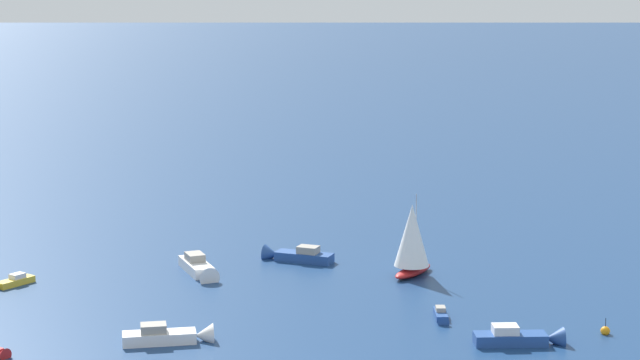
{
  "coord_description": "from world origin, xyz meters",
  "views": [
    {
      "loc": [
        -80.15,
        -77.08,
        40.66
      ],
      "look_at": [
        0.0,
        0.0,
        20.4
      ],
      "focal_mm": 62.84,
      "sensor_mm": 36.0,
      "label": 1
    }
  ],
  "objects_px": {
    "sailboat_inshore": "(412,239)",
    "motorboat_trailing": "(295,255)",
    "motorboat_outer_ring_d": "(199,268)",
    "marker_buoy": "(605,331)",
    "motorboat_mid_cluster": "(441,316)",
    "motorboat_outer_ring_c": "(172,336)",
    "motorboat_ahead": "(523,338)",
    "motorboat_far_stbd": "(10,283)"
  },
  "relations": [
    {
      "from": "motorboat_far_stbd",
      "to": "motorboat_outer_ring_c",
      "type": "height_order",
      "value": "motorboat_outer_ring_c"
    },
    {
      "from": "motorboat_trailing",
      "to": "motorboat_mid_cluster",
      "type": "distance_m",
      "value": 33.53
    },
    {
      "from": "motorboat_far_stbd",
      "to": "motorboat_outer_ring_d",
      "type": "xyz_separation_m",
      "value": [
        21.58,
        -13.39,
        0.34
      ]
    },
    {
      "from": "sailboat_inshore",
      "to": "motorboat_ahead",
      "type": "relative_size",
      "value": 1.25
    },
    {
      "from": "motorboat_outer_ring_d",
      "to": "motorboat_ahead",
      "type": "bearing_deg",
      "value": -83.37
    },
    {
      "from": "motorboat_mid_cluster",
      "to": "marker_buoy",
      "type": "bearing_deg",
      "value": -63.6
    },
    {
      "from": "motorboat_mid_cluster",
      "to": "marker_buoy",
      "type": "distance_m",
      "value": 19.19
    },
    {
      "from": "sailboat_inshore",
      "to": "motorboat_outer_ring_d",
      "type": "distance_m",
      "value": 29.68
    },
    {
      "from": "motorboat_outer_ring_c",
      "to": "motorboat_trailing",
      "type": "bearing_deg",
      "value": 24.42
    },
    {
      "from": "motorboat_outer_ring_d",
      "to": "marker_buoy",
      "type": "distance_m",
      "value": 56.24
    },
    {
      "from": "sailboat_inshore",
      "to": "marker_buoy",
      "type": "xyz_separation_m",
      "value": [
        -4.33,
        -32.35,
        -4.78
      ]
    },
    {
      "from": "motorboat_trailing",
      "to": "marker_buoy",
      "type": "relative_size",
      "value": 5.07
    },
    {
      "from": "motorboat_trailing",
      "to": "marker_buoy",
      "type": "bearing_deg",
      "value": -88.9
    },
    {
      "from": "motorboat_mid_cluster",
      "to": "motorboat_ahead",
      "type": "bearing_deg",
      "value": -95.32
    },
    {
      "from": "sailboat_inshore",
      "to": "marker_buoy",
      "type": "bearing_deg",
      "value": -97.62
    },
    {
      "from": "motorboat_far_stbd",
      "to": "motorboat_outer_ring_c",
      "type": "bearing_deg",
      "value": -89.29
    },
    {
      "from": "motorboat_mid_cluster",
      "to": "motorboat_outer_ring_c",
      "type": "relative_size",
      "value": 0.51
    },
    {
      "from": "motorboat_outer_ring_c",
      "to": "motorboat_outer_ring_d",
      "type": "distance_m",
      "value": 29.4
    },
    {
      "from": "motorboat_outer_ring_c",
      "to": "motorboat_ahead",
      "type": "bearing_deg",
      "value": -47.02
    },
    {
      "from": "motorboat_ahead",
      "to": "motorboat_outer_ring_c",
      "type": "distance_m",
      "value": 39.45
    },
    {
      "from": "motorboat_trailing",
      "to": "motorboat_outer_ring_c",
      "type": "relative_size",
      "value": 1.09
    },
    {
      "from": "sailboat_inshore",
      "to": "motorboat_far_stbd",
      "type": "bearing_deg",
      "value": 139.64
    },
    {
      "from": "sailboat_inshore",
      "to": "motorboat_outer_ring_d",
      "type": "relative_size",
      "value": 1.01
    },
    {
      "from": "motorboat_mid_cluster",
      "to": "motorboat_outer_ring_c",
      "type": "xyz_separation_m",
      "value": [
        -28.05,
        16.49,
        0.37
      ]
    },
    {
      "from": "motorboat_outer_ring_c",
      "to": "motorboat_outer_ring_d",
      "type": "xyz_separation_m",
      "value": [
        21.17,
        20.4,
        0.07
      ]
    },
    {
      "from": "motorboat_outer_ring_c",
      "to": "sailboat_inshore",
      "type": "bearing_deg",
      "value": -1.87
    },
    {
      "from": "sailboat_inshore",
      "to": "motorboat_mid_cluster",
      "type": "xyz_separation_m",
      "value": [
        -12.86,
        -15.15,
        -4.74
      ]
    },
    {
      "from": "motorboat_mid_cluster",
      "to": "sailboat_inshore",
      "type": "bearing_deg",
      "value": 49.68
    },
    {
      "from": "sailboat_inshore",
      "to": "motorboat_trailing",
      "type": "height_order",
      "value": "sailboat_inshore"
    },
    {
      "from": "motorboat_ahead",
      "to": "motorboat_trailing",
      "type": "bearing_deg",
      "value": 79.04
    },
    {
      "from": "sailboat_inshore",
      "to": "motorboat_ahead",
      "type": "height_order",
      "value": "sailboat_inshore"
    },
    {
      "from": "motorboat_trailing",
      "to": "marker_buoy",
      "type": "distance_m",
      "value": 49.86
    },
    {
      "from": "sailboat_inshore",
      "to": "motorboat_outer_ring_d",
      "type": "xyz_separation_m",
      "value": [
        -19.74,
        21.74,
        -4.31
      ]
    },
    {
      "from": "motorboat_far_stbd",
      "to": "marker_buoy",
      "type": "xyz_separation_m",
      "value": [
        37.0,
        -67.47,
        -0.14
      ]
    },
    {
      "from": "motorboat_far_stbd",
      "to": "sailboat_inshore",
      "type": "height_order",
      "value": "sailboat_inshore"
    },
    {
      "from": "sailboat_inshore",
      "to": "motorboat_outer_ring_c",
      "type": "bearing_deg",
      "value": 178.13
    },
    {
      "from": "motorboat_far_stbd",
      "to": "sailboat_inshore",
      "type": "xyz_separation_m",
      "value": [
        41.33,
        -35.12,
        4.64
      ]
    },
    {
      "from": "motorboat_far_stbd",
      "to": "motorboat_outer_ring_d",
      "type": "height_order",
      "value": "motorboat_outer_ring_d"
    },
    {
      "from": "motorboat_trailing",
      "to": "motorboat_outer_ring_d",
      "type": "height_order",
      "value": "motorboat_outer_ring_d"
    },
    {
      "from": "motorboat_far_stbd",
      "to": "marker_buoy",
      "type": "distance_m",
      "value": 76.94
    },
    {
      "from": "motorboat_ahead",
      "to": "motorboat_outer_ring_c",
      "type": "xyz_separation_m",
      "value": [
        -26.9,
        28.86,
        0.01
      ]
    },
    {
      "from": "motorboat_mid_cluster",
      "to": "motorboat_outer_ring_c",
      "type": "height_order",
      "value": "motorboat_outer_ring_c"
    }
  ]
}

